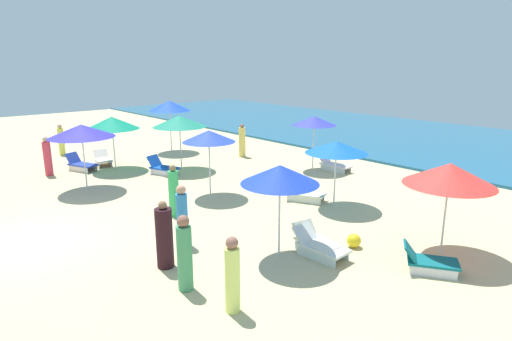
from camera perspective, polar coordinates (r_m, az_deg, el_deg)
name	(u,v)px	position (r m, az deg, el deg)	size (l,w,h in m)	color
ground_plane	(25,245)	(13.02, -28.50, -8.70)	(60.00, 60.00, 0.00)	#CFBF89
ocean	(435,140)	(27.93, 22.79, 3.72)	(60.00, 14.92, 0.12)	#206086
umbrella_0	(179,121)	(19.00, -10.20, 6.49)	(2.34, 2.34, 2.41)	silver
lounge_chair_0_0	(162,167)	(18.73, -12.39, 0.42)	(1.44, 1.05, 0.77)	silver
umbrella_1	(280,175)	(10.13, 3.22, -0.54)	(1.90, 1.90, 2.34)	silver
lounge_chair_1_0	(319,246)	(10.87, 8.48, -9.94)	(1.44, 0.72, 0.68)	silver
lounge_chair_1_1	(315,241)	(11.08, 7.90, -9.36)	(1.32, 0.80, 0.67)	silver
umbrella_2	(209,136)	(15.07, -6.32, 4.58)	(1.88, 1.88, 2.37)	silver
umbrella_3	(112,123)	(19.81, -18.71, 6.05)	(2.35, 2.35, 2.36)	silver
lounge_chair_3_0	(103,159)	(21.07, -19.78, 1.41)	(1.39, 0.89, 0.66)	silver
lounge_chair_3_1	(81,164)	(20.39, -22.33, 0.77)	(1.53, 1.07, 0.76)	silver
umbrella_5	(314,121)	(18.87, 7.78, 6.60)	(1.93, 1.93, 2.39)	silver
lounge_chair_5_0	(334,165)	(19.15, 10.35, 0.76)	(1.57, 0.65, 0.71)	silver
umbrella_6	(450,174)	(11.30, 24.45, -0.45)	(2.17, 2.17, 2.35)	silver
lounge_chair_6_0	(429,261)	(10.76, 22.07, -11.18)	(1.35, 1.16, 0.65)	silver
umbrella_7	(336,147)	(14.12, 10.69, 3.07)	(2.04, 2.04, 2.20)	silver
lounge_chair_7_0	(303,193)	(14.92, 6.28, -3.05)	(1.56, 1.19, 0.70)	silver
umbrella_8	(169,106)	(23.03, -11.50, 8.48)	(2.18, 2.18, 2.71)	silver
umbrella_9	(81,131)	(16.97, -22.31, 4.91)	(2.39, 2.39, 2.47)	silver
beachgoer_0	(164,237)	(10.27, -12.15, -8.69)	(0.50, 0.50, 1.64)	black
beachgoer_1	(182,216)	(11.37, -9.85, -6.02)	(0.34, 0.34, 1.64)	#3389D0
beachgoer_2	(242,141)	(21.57, -1.87, 3.91)	(0.45, 0.45, 1.67)	#F7D261
beachgoer_3	(232,276)	(8.39, -3.17, -13.92)	(0.36, 0.36, 1.55)	#E0EF72
beachgoer_4	(174,192)	(13.49, -10.94, -2.87)	(0.37, 0.37, 1.65)	#39B862
beachgoer_5	(61,140)	(24.10, -24.59, 3.68)	(0.42, 0.42, 1.60)	#E0D553
beachgoer_6	(48,157)	(19.98, -26.09, 1.60)	(0.46, 0.46, 1.67)	#DB394F
beachgoer_7	(185,255)	(9.20, -9.52, -11.03)	(0.40, 0.40, 1.68)	#449262
beach_ball_0	(354,241)	(11.55, 12.94, -9.12)	(0.37, 0.37, 0.37)	yellow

